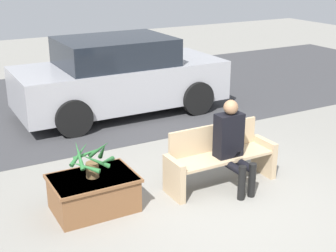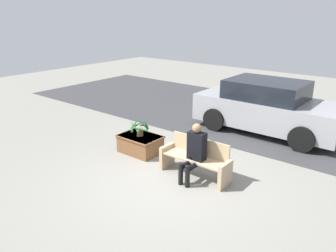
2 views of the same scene
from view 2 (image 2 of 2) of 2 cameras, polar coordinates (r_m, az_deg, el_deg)
ground_plane at (r=7.33m, az=0.51°, el=-9.31°), size 30.00×30.00×0.00m
road_surface at (r=11.77m, az=17.13°, el=1.05°), size 20.00×6.00×0.01m
bench at (r=7.37m, az=4.87°, el=-5.69°), size 1.65×0.49×0.85m
person_seated at (r=7.08m, az=4.61°, el=-4.25°), size 0.39×0.62×1.28m
planter_box at (r=8.61m, az=-4.84°, el=-3.04°), size 1.08×0.77×0.47m
potted_plant at (r=8.45m, az=-4.94°, el=-0.24°), size 0.62×0.60×0.51m
parked_car at (r=10.36m, az=16.92°, el=3.16°), size 4.29×1.98×1.59m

